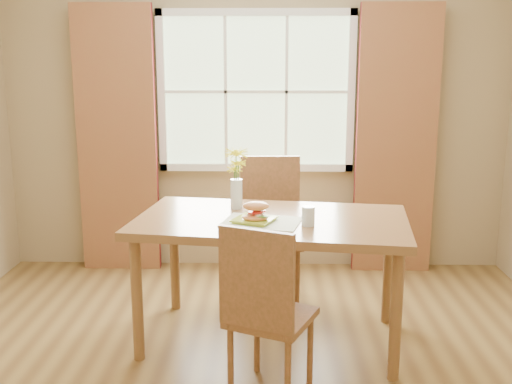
{
  "coord_description": "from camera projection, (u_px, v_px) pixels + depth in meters",
  "views": [
    {
      "loc": [
        0.11,
        -3.12,
        1.76
      ],
      "look_at": [
        0.03,
        0.39,
        0.98
      ],
      "focal_mm": 42.0,
      "sensor_mm": 36.0,
      "label": 1
    }
  ],
  "objects": [
    {
      "name": "window",
      "position": [
        256.0,
        92.0,
        4.93
      ],
      "size": [
        1.62,
        0.06,
        1.32
      ],
      "color": "#B2CF9C",
      "rests_on": "room"
    },
    {
      "name": "water_glass",
      "position": [
        308.0,
        216.0,
        3.5
      ],
      "size": [
        0.08,
        0.08,
        0.12
      ],
      "color": "silver",
      "rests_on": "dining_table"
    },
    {
      "name": "croissant_sandwich",
      "position": [
        256.0,
        212.0,
        3.53
      ],
      "size": [
        0.17,
        0.11,
        0.12
      ],
      "rotation": [
        0.0,
        0.0,
        0.0
      ],
      "color": "#F99654",
      "rests_on": "plate"
    },
    {
      "name": "dining_table",
      "position": [
        271.0,
        231.0,
        3.7
      ],
      "size": [
        1.77,
        1.15,
        0.81
      ],
      "rotation": [
        0.0,
        0.0,
        -0.14
      ],
      "color": "brown",
      "rests_on": "room"
    },
    {
      "name": "placemat",
      "position": [
        262.0,
        222.0,
        3.58
      ],
      "size": [
        0.51,
        0.42,
        0.01
      ],
      "primitive_type": "cube",
      "rotation": [
        0.0,
        0.0,
        -0.23
      ],
      "color": "beige",
      "rests_on": "dining_table"
    },
    {
      "name": "room",
      "position": [
        248.0,
        139.0,
        3.14
      ],
      "size": [
        4.24,
        3.84,
        2.74
      ],
      "color": "brown",
      "rests_on": "ground"
    },
    {
      "name": "chair_far",
      "position": [
        270.0,
        222.0,
        4.42
      ],
      "size": [
        0.46,
        0.46,
        1.06
      ],
      "rotation": [
        0.0,
        0.0,
        0.04
      ],
      "color": "brown",
      "rests_on": "room"
    },
    {
      "name": "curtain_right",
      "position": [
        396.0,
        142.0,
        4.9
      ],
      "size": [
        0.65,
        0.08,
        2.2
      ],
      "primitive_type": "cube",
      "color": "maroon",
      "rests_on": "room"
    },
    {
      "name": "chair_near",
      "position": [
        265.0,
        306.0,
        3.06
      ],
      "size": [
        0.53,
        0.53,
        0.96
      ],
      "rotation": [
        0.0,
        0.0,
        -0.42
      ],
      "color": "brown",
      "rests_on": "room"
    },
    {
      "name": "plate",
      "position": [
        254.0,
        220.0,
        3.58
      ],
      "size": [
        0.29,
        0.29,
        0.01
      ],
      "primitive_type": "cube",
      "rotation": [
        0.0,
        0.0,
        -0.4
      ],
      "color": "#A2BA2E",
      "rests_on": "placemat"
    },
    {
      "name": "curtain_left",
      "position": [
        117.0,
        141.0,
        4.95
      ],
      "size": [
        0.65,
        0.08,
        2.2
      ],
      "primitive_type": "cube",
      "color": "maroon",
      "rests_on": "room"
    },
    {
      "name": "flower_vase",
      "position": [
        236.0,
        172.0,
        3.86
      ],
      "size": [
        0.16,
        0.16,
        0.4
      ],
      "color": "silver",
      "rests_on": "dining_table"
    }
  ]
}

